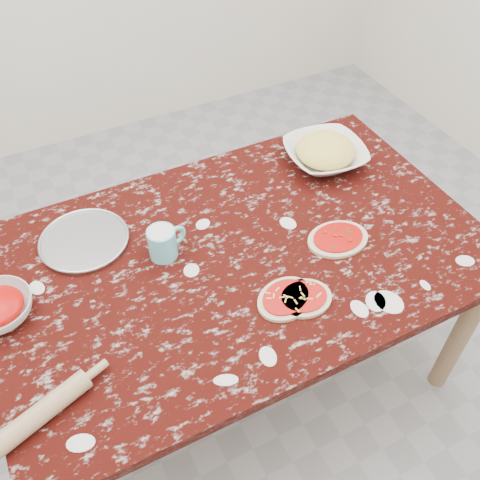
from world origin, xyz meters
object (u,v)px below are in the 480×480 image
object	(u,v)px
worktable	(240,267)
cheese_bowl	(325,155)
pizza_tray	(84,241)
flour_mug	(163,242)
rolling_pin	(40,414)

from	to	relation	value
worktable	cheese_bowl	distance (m)	0.58
pizza_tray	cheese_bowl	size ratio (longest dim) A/B	0.97
cheese_bowl	worktable	bearing A→B (deg)	-151.55
worktable	cheese_bowl	world-z (taller)	cheese_bowl
worktable	flour_mug	bearing A→B (deg)	156.83
rolling_pin	cheese_bowl	bearing A→B (deg)	25.11
flour_mug	rolling_pin	xyz separation A→B (m)	(-0.48, -0.39, -0.03)
worktable	flour_mug	xyz separation A→B (m)	(-0.22, 0.10, 0.14)
rolling_pin	worktable	bearing A→B (deg)	22.61
worktable	rolling_pin	bearing A→B (deg)	-157.39
pizza_tray	flour_mug	world-z (taller)	flour_mug
pizza_tray	rolling_pin	bearing A→B (deg)	-114.59
cheese_bowl	rolling_pin	bearing A→B (deg)	-154.89
pizza_tray	rolling_pin	size ratio (longest dim) A/B	1.05
worktable	pizza_tray	xyz separation A→B (m)	(-0.44, 0.27, 0.09)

